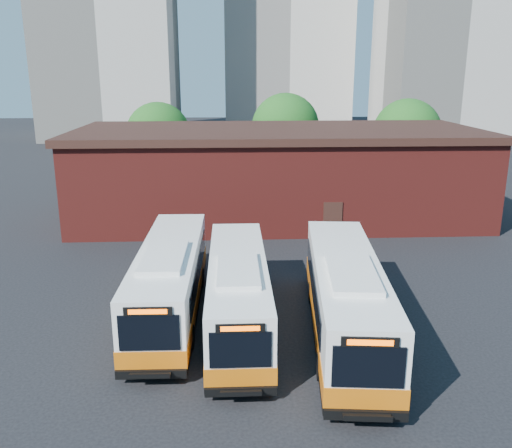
{
  "coord_description": "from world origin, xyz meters",
  "views": [
    {
      "loc": [
        -3.48,
        -18.76,
        10.3
      ],
      "look_at": [
        -2.22,
        6.66,
        3.11
      ],
      "focal_mm": 38.0,
      "sensor_mm": 36.0,
      "label": 1
    }
  ],
  "objects_px": {
    "bus_mideast": "(346,301)",
    "transit_worker": "(381,340)",
    "bus_west": "(170,282)",
    "bus_midwest": "(238,295)"
  },
  "relations": [
    {
      "from": "bus_west",
      "to": "transit_worker",
      "type": "distance_m",
      "value": 9.29
    },
    {
      "from": "bus_mideast",
      "to": "transit_worker",
      "type": "distance_m",
      "value": 2.33
    },
    {
      "from": "bus_midwest",
      "to": "bus_mideast",
      "type": "xyz_separation_m",
      "value": [
        4.27,
        -1.07,
        0.11
      ]
    },
    {
      "from": "bus_midwest",
      "to": "bus_mideast",
      "type": "relative_size",
      "value": 0.92
    },
    {
      "from": "bus_midwest",
      "to": "bus_mideast",
      "type": "bearing_deg",
      "value": -13.93
    },
    {
      "from": "bus_mideast",
      "to": "bus_midwest",
      "type": "bearing_deg",
      "value": 171.63
    },
    {
      "from": "bus_mideast",
      "to": "transit_worker",
      "type": "xyz_separation_m",
      "value": [
        0.93,
        -2.01,
        -0.71
      ]
    },
    {
      "from": "bus_west",
      "to": "bus_midwest",
      "type": "distance_m",
      "value": 3.24
    },
    {
      "from": "bus_mideast",
      "to": "transit_worker",
      "type": "height_order",
      "value": "bus_mideast"
    },
    {
      "from": "transit_worker",
      "to": "bus_west",
      "type": "bearing_deg",
      "value": 67.55
    }
  ]
}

